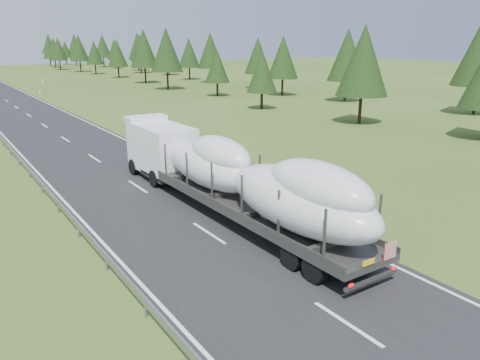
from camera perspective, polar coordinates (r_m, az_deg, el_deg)
ground at (r=16.28m, az=12.92°, el=-16.74°), size 400.00×400.00×0.00m
highway_sign at (r=91.06m, az=-22.90°, el=10.81°), size 0.08×0.90×2.60m
tree_line_right at (r=117.66m, az=-8.98°, el=15.37°), size 25.83×269.66×12.41m
boat_truck at (r=23.92m, az=-0.99°, el=0.84°), size 3.24×21.29×4.29m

